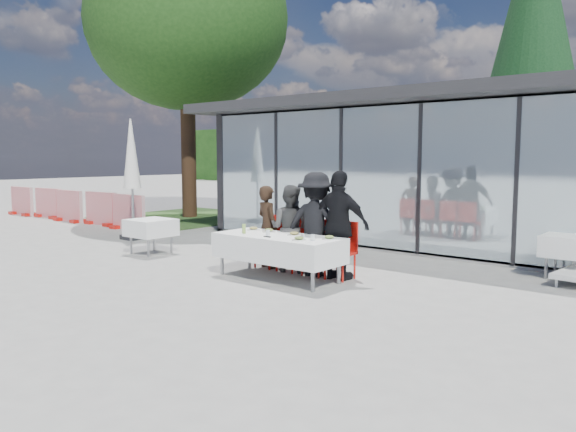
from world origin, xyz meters
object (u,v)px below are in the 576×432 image
object	(u,v)px
diner_a	(268,227)
spare_table_left	(151,228)
diner_chair_a	(272,238)
construction_barriers	(71,208)
plate_a	(253,229)
spare_table_right	(571,246)
market_umbrella	(132,161)
diner_chair_d	(343,247)
plate_extra	(299,239)
dining_table	(278,248)
diner_d	(339,225)
plate_d	(329,238)
diner_chair_b	(294,241)
deciduous_tree	(186,23)
plate_b	(269,231)
folded_eyeglasses	(267,237)
diner_c	(316,224)
plate_c	(294,234)
diner_b	(290,228)
juice_bottle	(244,229)
conifer_tree	(533,36)
diner_chair_c	(320,244)

from	to	relation	value
diner_a	spare_table_left	size ratio (longest dim) A/B	1.79
diner_chair_a	construction_barriers	xyz separation A→B (m)	(-9.86, 1.50, -0.10)
plate_a	spare_table_left	size ratio (longest dim) A/B	0.28
spare_table_right	market_umbrella	world-z (taller)	market_umbrella
diner_chair_d	plate_extra	world-z (taller)	diner_chair_d
plate_extra	market_umbrella	xyz separation A→B (m)	(-6.44, 1.42, 1.18)
plate_extra	construction_barriers	size ratio (longest dim) A/B	0.03
dining_table	diner_d	xyz separation A→B (m)	(0.82, 0.64, 0.39)
spare_table_left	dining_table	bearing A→B (deg)	-2.97
dining_table	plate_d	size ratio (longest dim) A/B	9.53
diner_chair_b	spare_table_right	size ratio (longest dim) A/B	1.13
deciduous_tree	plate_b	bearing A→B (deg)	-32.54
folded_eyeglasses	spare_table_right	xyz separation A→B (m)	(3.81, 3.48, -0.20)
diner_c	plate_extra	bearing A→B (deg)	96.25
diner_d	spare_table_left	size ratio (longest dim) A/B	2.15
dining_table	diner_chair_d	size ratio (longest dim) A/B	2.32
construction_barriers	market_umbrella	bearing A→B (deg)	-12.28
diner_d	deciduous_tree	distance (m)	12.05
plate_c	diner_chair_b	bearing A→B (deg)	129.33
dining_table	diner_b	world-z (taller)	diner_b
folded_eyeglasses	spare_table_left	bearing A→B (deg)	172.95
juice_bottle	plate_a	bearing A→B (deg)	111.13
diner_chair_d	juice_bottle	world-z (taller)	diner_chair_d
plate_a	conifer_tree	bearing A→B (deg)	85.03
diner_c	diner_chair_c	distance (m)	0.38
dining_table	diner_d	bearing A→B (deg)	37.94
diner_a	plate_a	world-z (taller)	diner_a
spare_table_right	juice_bottle	bearing A→B (deg)	-142.36
spare_table_left	market_umbrella	distance (m)	2.69
dining_table	market_umbrella	world-z (taller)	market_umbrella
folded_eyeglasses	diner_c	bearing A→B (deg)	70.12
plate_a	plate_extra	distance (m)	1.47
diner_chair_a	plate_a	xyz separation A→B (m)	(0.03, -0.53, 0.24)
diner_a	diner_chair_c	world-z (taller)	diner_a
diner_chair_a	folded_eyeglasses	world-z (taller)	diner_chair_a
diner_a	deciduous_tree	bearing A→B (deg)	-12.67
diner_d	construction_barriers	distance (m)	11.59
plate_d	conifer_tree	bearing A→B (deg)	92.94
diner_chair_b	construction_barriers	size ratio (longest dim) A/B	0.13
dining_table	folded_eyeglasses	world-z (taller)	folded_eyeglasses
diner_chair_a	conifer_tree	xyz separation A→B (m)	(1.10, 11.76, 5.45)
plate_a	plate_d	xyz separation A→B (m)	(1.70, -0.05, 0.00)
spare_table_left	spare_table_right	world-z (taller)	same
diner_a	spare_table_right	distance (m)	5.28
diner_chair_c	plate_a	bearing A→B (deg)	-153.99
diner_a	construction_barriers	xyz separation A→B (m)	(-9.86, 1.62, -0.33)
diner_chair_c	plate_extra	world-z (taller)	diner_chair_c
juice_bottle	dining_table	bearing A→B (deg)	17.55
plate_c	conifer_tree	distance (m)	13.41
construction_barriers	conifer_tree	size ratio (longest dim) A/B	0.74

